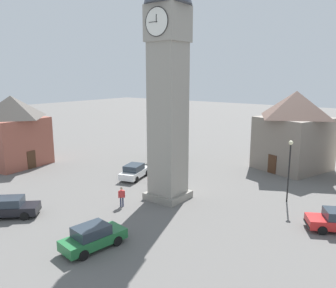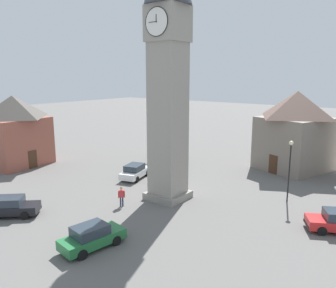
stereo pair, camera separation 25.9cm
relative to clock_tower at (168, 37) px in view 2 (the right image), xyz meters
The scene contains 10 objects.
ground_plane 13.71m from the clock_tower, 96.66° to the right, with size 200.00×200.00×0.00m, color #605E5B.
clock_tower is the anchor object (origin of this frame).
car_blue_kerb 16.34m from the clock_tower, 98.59° to the left, with size 2.28×4.33×1.53m.
car_silver_kerb 18.18m from the clock_tower, 54.70° to the left, with size 4.17×4.04×1.53m.
car_white_side 14.65m from the clock_tower, 22.31° to the right, with size 2.75×4.43×1.53m.
pedestrian 13.41m from the clock_tower, 63.68° to the left, with size 0.40×0.45×1.69m.
tree 16.18m from the clock_tower, 50.44° to the right, with size 4.02×4.02×6.08m.
building_shop_left 19.64m from the clock_tower, 109.32° to the right, with size 8.94×9.18×8.99m.
building_terrace_right 23.58m from the clock_tower, ahead, with size 6.80×7.50×8.38m.
lamp_post 14.45m from the clock_tower, 147.94° to the right, with size 0.36×0.36×5.37m.
Camera 2 is at (-17.11, 22.54, 10.69)m, focal length 36.04 mm.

